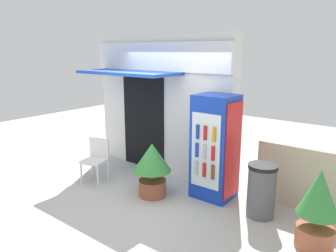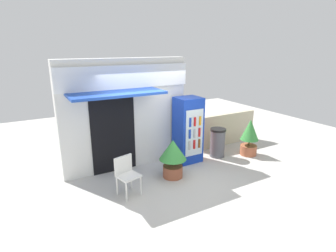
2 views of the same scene
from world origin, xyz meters
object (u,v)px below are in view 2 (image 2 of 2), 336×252
(plastic_chair, at_px, (126,172))
(trash_bin, at_px, (218,142))
(drink_cooler, at_px, (188,130))
(potted_plant_near_shop, at_px, (173,155))
(potted_plant_curbside, at_px, (250,136))

(plastic_chair, xyz_separation_m, trash_bin, (3.07, 0.67, -0.08))
(drink_cooler, height_order, potted_plant_near_shop, drink_cooler)
(plastic_chair, bearing_deg, drink_cooler, 21.29)
(plastic_chair, xyz_separation_m, potted_plant_curbside, (3.96, 0.31, 0.09))
(plastic_chair, height_order, potted_plant_near_shop, potted_plant_near_shop)
(plastic_chair, relative_size, trash_bin, 1.01)
(potted_plant_near_shop, distance_m, trash_bin, 1.87)
(drink_cooler, distance_m, potted_plant_curbside, 1.92)
(plastic_chair, bearing_deg, trash_bin, 12.38)
(plastic_chair, height_order, potted_plant_curbside, potted_plant_curbside)
(potted_plant_near_shop, bearing_deg, potted_plant_curbside, 2.62)
(potted_plant_near_shop, height_order, trash_bin, potted_plant_near_shop)
(drink_cooler, relative_size, potted_plant_near_shop, 1.88)
(potted_plant_near_shop, bearing_deg, trash_bin, 15.23)
(plastic_chair, distance_m, trash_bin, 3.14)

